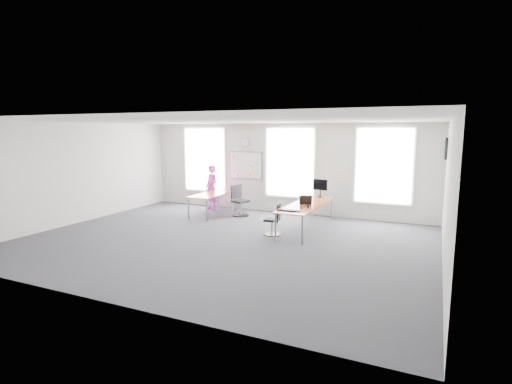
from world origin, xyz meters
The scene contains 24 objects.
floor centered at (0.00, 0.00, 0.00)m, with size 10.00×10.00×0.00m, color #2A2A2F.
ceiling centered at (0.00, 0.00, 3.00)m, with size 10.00×10.00×0.00m, color silver.
wall_back centered at (0.00, 4.00, 1.50)m, with size 10.00×10.00×0.00m, color silver.
wall_front centered at (0.00, -4.00, 1.50)m, with size 10.00×10.00×0.00m, color silver.
wall_left centered at (-5.00, 0.00, 1.50)m, with size 10.00×10.00×0.00m, color silver.
wall_right centered at (5.00, 0.00, 1.50)m, with size 10.00×10.00×0.00m, color silver.
window_left centered at (-3.00, 3.97, 1.70)m, with size 1.60×0.06×2.20m, color white.
window_mid centered at (0.30, 3.97, 1.70)m, with size 1.60×0.06×2.20m, color white.
window_right centered at (3.30, 3.97, 1.70)m, with size 1.60×0.06×2.20m, color white.
desk_right centered at (1.53, 1.97, 0.70)m, with size 0.81×3.06×0.74m.
desk_left centered at (-1.88, 2.61, 0.66)m, with size 0.79×1.97×0.72m.
chair_right centered at (0.92, 1.05, 0.38)m, with size 0.46×0.46×0.86m.
chair_left centered at (-1.03, 2.86, 0.44)m, with size 0.59×0.59×1.01m.
person centered at (-2.38, 3.38, 0.78)m, with size 0.57×0.38×1.57m, color #DD28B4.
whiteboard centered at (-1.35, 3.97, 1.55)m, with size 1.20×0.03×0.90m, color white.
wall_clock centered at (-1.35, 3.97, 2.35)m, with size 0.30×0.30×0.04m, color gray.
tv centered at (4.95, 3.00, 2.30)m, with size 0.06×0.90×0.55m, color black.
keyboard centered at (1.40, 0.78, 0.75)m, with size 0.47×0.17×0.02m, color black.
mouse centered at (1.68, 0.79, 0.77)m, with size 0.07×0.12×0.04m, color black.
lens_cap centered at (1.63, 1.15, 0.75)m, with size 0.06×0.06×0.01m, color black.
headphones centered at (1.69, 1.41, 0.79)m, with size 0.16×0.09×0.10m.
laptop_sleeve centered at (1.56, 1.76, 0.87)m, with size 0.33×0.21×0.26m.
paper_stack centered at (1.43, 2.11, 0.79)m, with size 0.28×0.21×0.10m, color beige.
monitor centered at (1.56, 3.20, 1.07)m, with size 0.48×0.20×0.54m.
Camera 1 is at (4.79, -8.54, 2.75)m, focal length 28.00 mm.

